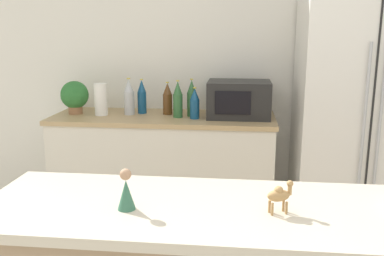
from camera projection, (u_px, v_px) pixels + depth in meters
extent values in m
cube|color=white|center=(229.00, 65.00, 3.57)|extent=(8.00, 0.06, 2.55)
cube|color=silver|center=(164.00, 172.00, 3.49)|extent=(1.73, 0.60, 0.86)
cube|color=tan|center=(163.00, 118.00, 3.39)|extent=(1.76, 0.63, 0.03)
cube|color=silver|center=(357.00, 121.00, 3.17)|extent=(0.88, 0.67, 1.81)
cube|color=black|center=(370.00, 131.00, 2.85)|extent=(0.01, 0.01, 1.73)
cylinder|color=#B2B5BA|center=(365.00, 118.00, 2.81)|extent=(0.02, 0.02, 0.99)
cylinder|color=#B2B5BA|center=(380.00, 119.00, 2.80)|extent=(0.02, 0.02, 0.99)
cube|color=#B7AD99|center=(254.00, 213.00, 1.46)|extent=(1.90, 0.56, 0.03)
cylinder|color=#9E6B47|center=(76.00, 109.00, 3.46)|extent=(0.11, 0.11, 0.07)
sphere|color=#2D7033|center=(75.00, 95.00, 3.43)|extent=(0.22, 0.22, 0.22)
cylinder|color=white|center=(101.00, 99.00, 3.38)|extent=(0.10, 0.10, 0.25)
cube|color=black|center=(239.00, 99.00, 3.31)|extent=(0.48, 0.36, 0.28)
cube|color=black|center=(233.00, 103.00, 3.14)|extent=(0.26, 0.01, 0.17)
cylinder|color=brown|center=(168.00, 104.00, 3.43)|extent=(0.08, 0.08, 0.16)
cone|color=brown|center=(167.00, 89.00, 3.40)|extent=(0.07, 0.07, 0.09)
cylinder|color=gold|center=(167.00, 82.00, 3.39)|extent=(0.03, 0.03, 0.01)
cylinder|color=navy|center=(142.00, 103.00, 3.46)|extent=(0.07, 0.07, 0.17)
cone|color=navy|center=(142.00, 86.00, 3.43)|extent=(0.07, 0.07, 0.10)
cylinder|color=gold|center=(141.00, 79.00, 3.42)|extent=(0.03, 0.03, 0.01)
cylinder|color=#2D6033|center=(192.00, 105.00, 3.35)|extent=(0.07, 0.07, 0.18)
cone|color=#2D6033|center=(192.00, 86.00, 3.32)|extent=(0.07, 0.07, 0.10)
cylinder|color=gold|center=(192.00, 79.00, 3.30)|extent=(0.03, 0.03, 0.01)
cylinder|color=#B2B7BC|center=(129.00, 103.00, 3.42)|extent=(0.08, 0.08, 0.18)
cone|color=#B2B7BC|center=(129.00, 85.00, 3.38)|extent=(0.08, 0.08, 0.10)
cylinder|color=gold|center=(128.00, 79.00, 3.37)|extent=(0.03, 0.03, 0.01)
cylinder|color=navy|center=(195.00, 109.00, 3.26)|extent=(0.07, 0.07, 0.15)
cone|color=navy|center=(195.00, 94.00, 3.23)|extent=(0.07, 0.07, 0.08)
cylinder|color=gold|center=(195.00, 88.00, 3.22)|extent=(0.03, 0.03, 0.01)
cylinder|color=#2D6033|center=(178.00, 106.00, 3.30)|extent=(0.07, 0.07, 0.18)
cone|color=#2D6033|center=(178.00, 88.00, 3.27)|extent=(0.07, 0.07, 0.10)
cylinder|color=gold|center=(178.00, 81.00, 3.26)|extent=(0.03, 0.03, 0.01)
ellipsoid|color=#A87F4C|center=(278.00, 196.00, 1.40)|extent=(0.09, 0.06, 0.04)
sphere|color=#A87F4C|center=(279.00, 190.00, 1.39)|extent=(0.03, 0.03, 0.03)
cylinder|color=#A87F4C|center=(290.00, 189.00, 1.40)|extent=(0.01, 0.01, 0.04)
sphere|color=#A87F4C|center=(290.00, 184.00, 1.39)|extent=(0.02, 0.02, 0.02)
cylinder|color=#A87F4C|center=(283.00, 205.00, 1.42)|extent=(0.01, 0.01, 0.04)
cylinder|color=#A87F4C|center=(286.00, 208.00, 1.40)|extent=(0.01, 0.01, 0.04)
cylinder|color=#A87F4C|center=(269.00, 206.00, 1.41)|extent=(0.01, 0.01, 0.04)
cylinder|color=#A87F4C|center=(272.00, 209.00, 1.39)|extent=(0.01, 0.01, 0.04)
cone|color=#33664C|center=(126.00, 195.00, 1.43)|extent=(0.06, 0.06, 0.10)
sphere|color=#A37A5B|center=(126.00, 174.00, 1.41)|extent=(0.04, 0.04, 0.04)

